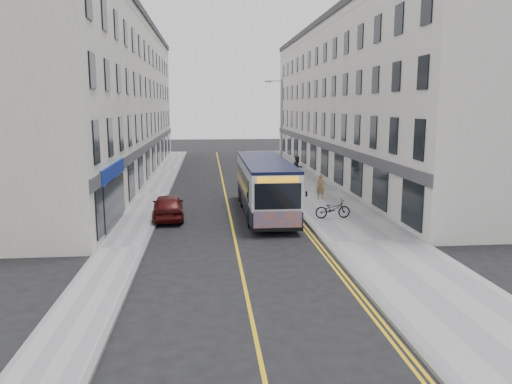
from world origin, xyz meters
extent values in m
plane|color=black|center=(0.00, 0.00, 0.00)|extent=(140.00, 140.00, 0.00)
cube|color=#959598|center=(6.25, 12.00, 0.06)|extent=(4.50, 64.00, 0.12)
cube|color=#959598|center=(-5.00, 12.00, 0.06)|extent=(2.00, 64.00, 0.12)
cube|color=slate|center=(4.00, 12.00, 0.07)|extent=(0.18, 64.00, 0.13)
cube|color=slate|center=(-4.00, 12.00, 0.07)|extent=(0.18, 64.00, 0.13)
cube|color=gold|center=(0.00, 12.00, 0.00)|extent=(0.12, 64.00, 0.01)
cube|color=gold|center=(3.55, 12.00, 0.00)|extent=(0.10, 64.00, 0.01)
cube|color=gold|center=(3.75, 12.00, 0.00)|extent=(0.10, 64.00, 0.01)
cube|color=silver|center=(11.50, 21.00, 6.50)|extent=(6.00, 46.00, 13.00)
cube|color=silver|center=(-9.00, 21.00, 6.50)|extent=(6.00, 46.00, 13.00)
cylinder|color=gray|center=(4.25, 14.00, 4.00)|extent=(0.14, 0.14, 8.00)
cylinder|color=gray|center=(3.75, 14.00, 7.90)|extent=(1.00, 0.08, 0.08)
cube|color=gray|center=(3.25, 14.00, 7.85)|extent=(0.50, 0.18, 0.12)
cube|color=black|center=(2.01, 5.43, 0.78)|extent=(2.43, 10.69, 0.87)
cube|color=silver|center=(2.01, 5.43, 2.09)|extent=(2.43, 10.69, 1.75)
cube|color=black|center=(2.01, 5.43, 3.04)|extent=(2.45, 10.69, 0.16)
cube|color=black|center=(0.78, 6.01, 1.90)|extent=(0.04, 8.36, 1.12)
cube|color=black|center=(3.25, 6.01, 1.90)|extent=(0.04, 8.36, 1.12)
cube|color=black|center=(2.01, 0.06, 1.99)|extent=(2.19, 0.04, 1.22)
cube|color=#DE5112|center=(2.01, 0.06, 0.83)|extent=(2.28, 0.04, 0.92)
cube|color=orange|center=(2.01, 0.05, 2.77)|extent=(1.94, 0.04, 0.27)
cylinder|color=black|center=(0.92, 2.22, 0.49)|extent=(0.27, 0.97, 0.97)
cylinder|color=black|center=(3.11, 2.22, 0.49)|extent=(0.27, 0.97, 0.97)
cylinder|color=black|center=(0.92, 7.56, 0.49)|extent=(0.27, 0.97, 0.97)
cylinder|color=black|center=(3.11, 7.56, 0.49)|extent=(0.27, 0.97, 0.97)
cylinder|color=black|center=(0.92, 9.31, 0.49)|extent=(0.27, 0.97, 0.97)
cylinder|color=black|center=(3.11, 9.31, 0.49)|extent=(0.27, 0.97, 0.97)
imported|color=black|center=(5.50, 3.42, 0.63)|extent=(1.95, 0.76, 1.01)
imported|color=#9D7447|center=(6.13, 9.13, 0.92)|extent=(0.69, 0.59, 1.59)
imported|color=black|center=(6.05, 17.11, 1.13)|extent=(1.23, 1.15, 2.02)
imported|color=white|center=(3.20, 19.63, 0.75)|extent=(1.81, 4.64, 1.51)
imported|color=#440B0B|center=(-3.40, 4.56, 0.71)|extent=(1.95, 4.25, 1.41)
camera|label=1|loc=(-1.21, -22.45, 6.16)|focal=35.00mm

